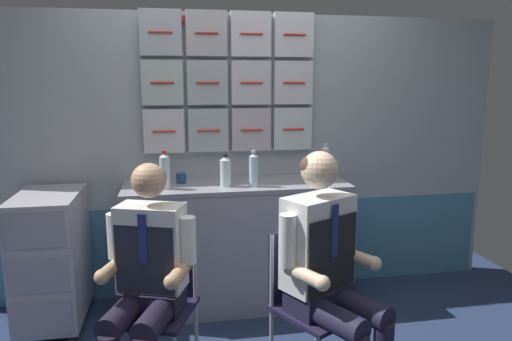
% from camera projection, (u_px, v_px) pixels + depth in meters
% --- Properties ---
extents(galley_bulkhead, '(4.20, 0.14, 2.16)m').
position_uv_depth(galley_bulkhead, '(237.00, 154.00, 3.65)').
color(galley_bulkhead, '#A2ABB3').
rests_on(galley_bulkhead, ground).
extents(galley_counter, '(1.61, 0.53, 0.93)m').
position_uv_depth(galley_counter, '(237.00, 244.00, 3.48)').
color(galley_counter, '#9D9DA8').
rests_on(galley_counter, ground).
extents(service_trolley, '(0.40, 0.65, 0.93)m').
position_uv_depth(service_trolley, '(52.00, 257.00, 3.15)').
color(service_trolley, black).
rests_on(service_trolley, ground).
extents(folding_chair_left, '(0.51, 0.51, 0.86)m').
position_uv_depth(folding_chair_left, '(159.00, 289.00, 2.57)').
color(folding_chair_left, '#A8AAAF').
rests_on(folding_chair_left, ground).
extents(crew_member_left, '(0.52, 0.65, 1.25)m').
position_uv_depth(crew_member_left, '(146.00, 275.00, 2.38)').
color(crew_member_left, black).
rests_on(crew_member_left, ground).
extents(folding_chair_right, '(0.54, 0.54, 0.86)m').
position_uv_depth(folding_chair_right, '(306.00, 289.00, 2.57)').
color(folding_chair_right, '#A8AAAF').
rests_on(folding_chair_right, ground).
extents(crew_member_right, '(0.60, 0.70, 1.31)m').
position_uv_depth(crew_member_right, '(329.00, 264.00, 2.41)').
color(crew_member_right, black).
rests_on(crew_member_right, ground).
extents(water_bottle_short, '(0.06, 0.06, 0.25)m').
position_uv_depth(water_bottle_short, '(254.00, 170.00, 3.28)').
color(water_bottle_short, silver).
rests_on(water_bottle_short, galley_counter).
extents(water_bottle_blue_cap, '(0.07, 0.07, 0.26)m').
position_uv_depth(water_bottle_blue_cap, '(325.00, 161.00, 3.64)').
color(water_bottle_blue_cap, silver).
rests_on(water_bottle_blue_cap, galley_counter).
extents(sparkling_bottle_green, '(0.07, 0.07, 0.26)m').
position_uv_depth(sparkling_bottle_green, '(165.00, 171.00, 3.20)').
color(sparkling_bottle_green, silver).
rests_on(sparkling_bottle_green, galley_counter).
extents(water_bottle_tall, '(0.08, 0.08, 0.23)m').
position_uv_depth(water_bottle_tall, '(225.00, 171.00, 3.28)').
color(water_bottle_tall, silver).
rests_on(water_bottle_tall, galley_counter).
extents(espresso_cup_small, '(0.06, 0.06, 0.07)m').
position_uv_depth(espresso_cup_small, '(163.00, 176.00, 3.46)').
color(espresso_cup_small, tan).
rests_on(espresso_cup_small, galley_counter).
extents(paper_cup_tan, '(0.06, 0.06, 0.07)m').
position_uv_depth(paper_cup_tan, '(139.00, 184.00, 3.19)').
color(paper_cup_tan, white).
rests_on(paper_cup_tan, galley_counter).
extents(paper_cup_blue, '(0.07, 0.07, 0.07)m').
position_uv_depth(paper_cup_blue, '(181.00, 178.00, 3.41)').
color(paper_cup_blue, navy).
rests_on(paper_cup_blue, galley_counter).
extents(coffee_cup_white, '(0.06, 0.06, 0.07)m').
position_uv_depth(coffee_cup_white, '(316.00, 179.00, 3.35)').
color(coffee_cup_white, navy).
rests_on(coffee_cup_white, galley_counter).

